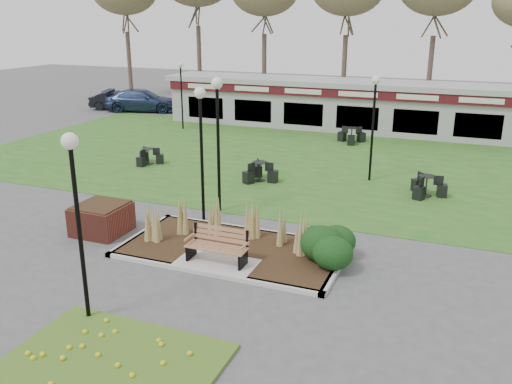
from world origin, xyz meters
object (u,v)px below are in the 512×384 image
at_px(park_bench, 218,245).
at_px(lamp_post_mid_left, 201,125).
at_px(brick_planter, 102,218).
at_px(bistro_set_c, 426,189).
at_px(car_blue, 143,100).
at_px(lamp_post_near_right, 218,116).
at_px(lamp_post_near_left, 75,187).
at_px(lamp_post_mid_right, 374,105).
at_px(bistro_set_a, 148,159).
at_px(food_pavilion, 363,106).
at_px(car_silver, 190,99).
at_px(bistro_set_b, 260,174).
at_px(car_black, 118,100).
at_px(lamp_post_far_left, 181,81).
at_px(bistro_set_d, 351,138).

relative_size(park_bench, lamp_post_mid_left, 0.39).
relative_size(park_bench, brick_planter, 1.13).
xyz_separation_m(bistro_set_c, car_blue, (-20.60, 12.45, 0.49)).
xyz_separation_m(lamp_post_near_right, bistro_set_c, (6.55, 4.36, -3.08)).
xyz_separation_m(lamp_post_near_left, lamp_post_mid_right, (3.89, 13.15, 0.01)).
bearing_deg(lamp_post_near_left, brick_planter, 123.50).
height_order(park_bench, bistro_set_a, park_bench).
distance_m(food_pavilion, lamp_post_near_left, 23.42).
relative_size(lamp_post_mid_left, bistro_set_a, 3.28).
relative_size(car_silver, car_blue, 0.71).
bearing_deg(car_silver, food_pavilion, -81.21).
bearing_deg(bistro_set_a, lamp_post_near_right, -37.89).
distance_m(bistro_set_a, bistro_set_b, 5.77).
bearing_deg(park_bench, lamp_post_near_right, 114.96).
bearing_deg(car_black, brick_planter, -163.28).
bearing_deg(bistro_set_c, lamp_post_near_left, -117.70).
distance_m(bistro_set_b, car_blue, 19.11).
bearing_deg(brick_planter, car_silver, 111.88).
xyz_separation_m(park_bench, food_pavilion, (0.00, 19.71, 0.89)).
bearing_deg(car_blue, bistro_set_b, -149.07).
xyz_separation_m(lamp_post_mid_right, car_blue, (-18.24, 11.19, -2.36)).
distance_m(food_pavilion, lamp_post_far_left, 10.79).
height_order(food_pavilion, bistro_set_a, food_pavilion).
bearing_deg(food_pavilion, bistro_set_d, -87.39).
bearing_deg(lamp_post_far_left, lamp_post_mid_right, -27.92).
bearing_deg(lamp_post_near_left, food_pavilion, 86.26).
relative_size(food_pavilion, car_blue, 4.62).
bearing_deg(car_silver, bistro_set_d, -93.93).
xyz_separation_m(lamp_post_mid_left, bistro_set_b, (0.11, 4.84, -2.93)).
distance_m(lamp_post_near_right, car_black, 23.48).
xyz_separation_m(car_silver, car_black, (-4.59, -2.44, 0.01)).
distance_m(lamp_post_near_left, lamp_post_far_left, 21.53).
relative_size(bistro_set_a, bistro_set_c, 0.92).
relative_size(lamp_post_near_right, lamp_post_mid_right, 1.07).
distance_m(lamp_post_far_left, car_black, 9.41).
height_order(lamp_post_mid_right, bistro_set_c, lamp_post_mid_right).
bearing_deg(lamp_post_near_right, car_black, 133.87).
relative_size(brick_planter, bistro_set_c, 1.02).
xyz_separation_m(lamp_post_near_right, bistro_set_a, (-5.75, 4.47, -3.11)).
bearing_deg(car_silver, car_black, 141.30).
height_order(brick_planter, car_black, car_black).
distance_m(bistro_set_d, car_black, 18.72).
bearing_deg(lamp_post_mid_right, park_bench, -103.90).
relative_size(park_bench, car_silver, 0.45).
relative_size(lamp_post_near_right, car_silver, 1.21).
bearing_deg(car_silver, bistro_set_a, -135.16).
xyz_separation_m(bistro_set_c, bistro_set_d, (-4.56, 7.90, 0.01)).
distance_m(lamp_post_mid_left, bistro_set_c, 9.04).
bearing_deg(car_blue, bistro_set_d, -122.19).
distance_m(brick_planter, bistro_set_d, 16.11).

